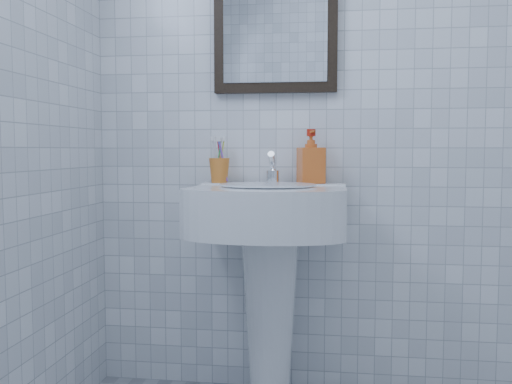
# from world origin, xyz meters

# --- Properties ---
(wall_back) EXTENTS (2.20, 0.02, 2.50)m
(wall_back) POSITION_xyz_m (0.00, 1.20, 1.25)
(wall_back) COLOR white
(wall_back) RESTS_ON ground
(washbasin) EXTENTS (0.57, 0.42, 0.88)m
(washbasin) POSITION_xyz_m (-0.35, 0.99, 0.59)
(washbasin) COLOR white
(washbasin) RESTS_ON ground
(faucet) EXTENTS (0.05, 0.11, 0.13)m
(faucet) POSITION_xyz_m (-0.35, 1.09, 0.93)
(faucet) COLOR white
(faucet) RESTS_ON washbasin
(toothbrush_cup) EXTENTS (0.10, 0.10, 0.10)m
(toothbrush_cup) POSITION_xyz_m (-0.56, 1.10, 0.93)
(toothbrush_cup) COLOR orange
(toothbrush_cup) RESTS_ON washbasin
(soap_dispenser) EXTENTS (0.12, 0.12, 0.21)m
(soap_dispenser) POSITION_xyz_m (-0.20, 1.11, 0.98)
(soap_dispenser) COLOR red
(soap_dispenser) RESTS_ON washbasin
(wall_mirror) EXTENTS (0.50, 0.04, 0.62)m
(wall_mirror) POSITION_xyz_m (-0.35, 1.18, 1.55)
(wall_mirror) COLOR black
(wall_mirror) RESTS_ON wall_back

